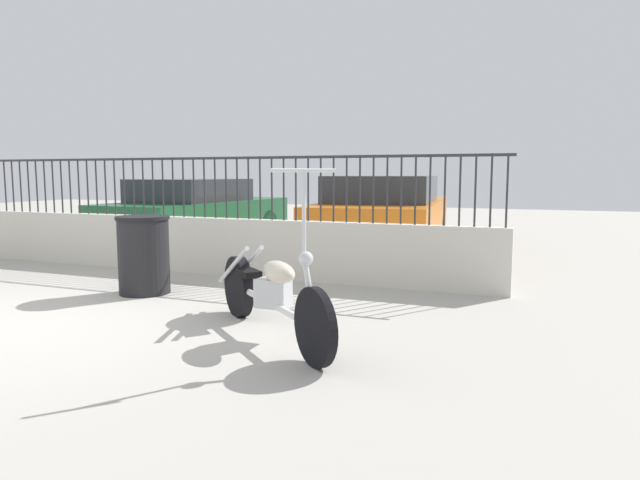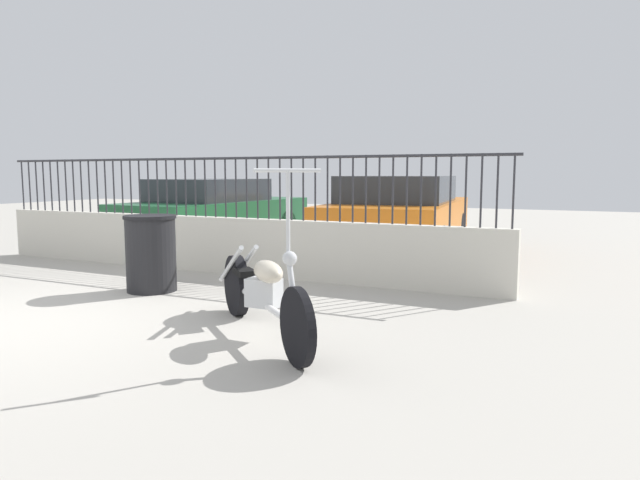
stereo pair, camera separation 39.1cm
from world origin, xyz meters
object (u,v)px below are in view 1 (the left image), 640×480
at_px(motorcycle_white, 266,291).
at_px(car_green, 196,212).
at_px(trash_bin, 144,255).
at_px(car_orange, 384,214).

distance_m(motorcycle_white, car_green, 6.42).
bearing_deg(motorcycle_white, trash_bin, -164.47).
xyz_separation_m(trash_bin, car_green, (-1.95, 3.95, 0.21)).
xyz_separation_m(motorcycle_white, car_green, (-4.07, 4.96, 0.28)).
distance_m(trash_bin, car_orange, 4.77).
height_order(car_green, car_orange, car_orange).
xyz_separation_m(trash_bin, car_orange, (1.64, 4.47, 0.23)).
relative_size(car_green, car_orange, 0.91).
bearing_deg(motorcycle_white, car_green, 170.33).
bearing_deg(car_orange, motorcycle_white, 178.97).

